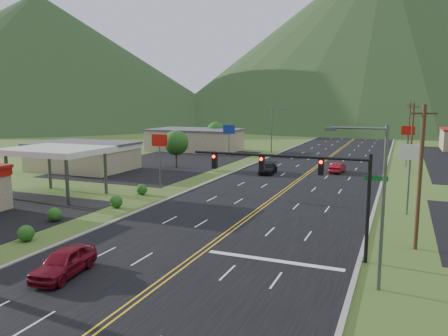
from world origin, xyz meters
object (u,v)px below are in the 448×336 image
at_px(streetlight_east, 377,197).
at_px(car_red_near, 64,263).
at_px(car_dark_mid, 268,169).
at_px(car_red_far, 337,168).
at_px(traffic_signal, 305,176).
at_px(streetlight_west, 273,127).
at_px(gas_canopy, 56,152).

distance_m(streetlight_east, car_red_near, 18.19).
height_order(car_dark_mid, car_red_far, car_red_far).
bearing_deg(car_red_near, car_red_far, 70.21).
distance_m(traffic_signal, car_dark_mid, 33.46).
distance_m(streetlight_west, car_dark_mid, 26.21).
bearing_deg(gas_canopy, car_dark_mid, 53.86).
distance_m(gas_canopy, car_red_far, 37.93).
height_order(traffic_signal, streetlight_west, streetlight_west).
relative_size(streetlight_east, car_red_near, 1.87).
height_order(traffic_signal, car_red_far, traffic_signal).
bearing_deg(car_dark_mid, traffic_signal, -74.15).
height_order(streetlight_east, car_dark_mid, streetlight_east).
relative_size(streetlight_east, car_red_far, 2.01).
distance_m(car_red_near, car_dark_mid, 40.04).
distance_m(streetlight_west, car_red_far, 26.12).
bearing_deg(car_red_near, car_dark_mid, 81.57).
relative_size(traffic_signal, streetlight_east, 1.46).
bearing_deg(streetlight_east, gas_canopy, 160.12).
bearing_deg(car_red_far, streetlight_east, 105.46).
xyz_separation_m(traffic_signal, car_red_near, (-12.23, -9.03, -4.51)).
bearing_deg(car_red_far, traffic_signal, 99.19).
relative_size(car_red_near, car_dark_mid, 0.97).
relative_size(gas_canopy, car_dark_mid, 2.02).
bearing_deg(car_dark_mid, car_red_near, -95.58).
bearing_deg(car_red_far, car_red_near, 82.75).
bearing_deg(streetlight_east, streetlight_west, 110.86).
xyz_separation_m(streetlight_east, car_red_far, (-7.35, 39.46, -4.44)).
xyz_separation_m(traffic_signal, car_red_far, (-2.65, 35.47, -4.59)).
bearing_deg(streetlight_west, car_red_far, -52.95).
bearing_deg(traffic_signal, streetlight_east, -40.39).
height_order(traffic_signal, car_red_near, traffic_signal).
bearing_deg(car_red_near, streetlight_east, 8.91).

